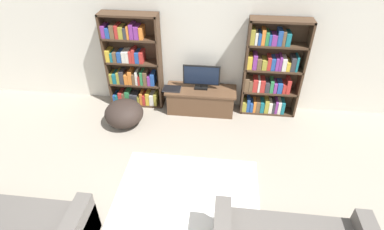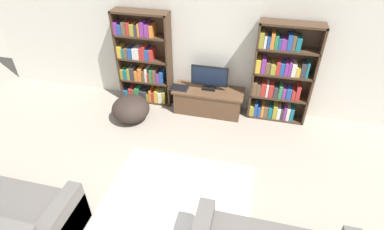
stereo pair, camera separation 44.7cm
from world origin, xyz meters
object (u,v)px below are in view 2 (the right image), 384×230
(tv_stand, at_px, (208,101))
(beanbag_ottoman, at_px, (131,109))
(television, at_px, (209,77))
(laptop, at_px, (180,88))
(bookshelf_left, at_px, (143,62))
(bookshelf_right, at_px, (280,76))

(tv_stand, distance_m, beanbag_ottoman, 1.44)
(television, relative_size, laptop, 2.04)
(bookshelf_left, relative_size, tv_stand, 1.37)
(television, bearing_deg, bookshelf_left, 176.04)
(tv_stand, bearing_deg, bookshelf_right, 6.13)
(bookshelf_right, xyz_separation_m, television, (-1.22, -0.09, -0.13))
(beanbag_ottoman, bearing_deg, laptop, 33.28)
(beanbag_ottoman, bearing_deg, bookshelf_right, 15.74)
(laptop, bearing_deg, television, 11.73)
(bookshelf_right, xyz_separation_m, laptop, (-1.75, -0.20, -0.36))
(bookshelf_left, height_order, tv_stand, bookshelf_left)
(tv_stand, height_order, beanbag_ottoman, tv_stand)
(television, distance_m, laptop, 0.59)
(bookshelf_right, height_order, laptop, bookshelf_right)
(bookshelf_left, bearing_deg, television, -3.96)
(bookshelf_left, relative_size, beanbag_ottoman, 2.62)
(bookshelf_right, distance_m, beanbag_ottoman, 2.70)
(tv_stand, bearing_deg, beanbag_ottoman, -156.10)
(tv_stand, bearing_deg, television, 90.00)
(laptop, distance_m, beanbag_ottoman, 0.97)
(laptop, height_order, beanbag_ottoman, laptop)
(bookshelf_left, xyz_separation_m, laptop, (0.76, -0.20, -0.35))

